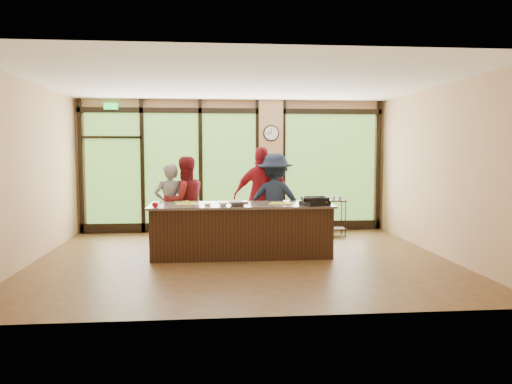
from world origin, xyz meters
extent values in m
plane|color=#4C311B|center=(0.00, 0.00, 0.00)|extent=(7.00, 7.00, 0.00)
plane|color=white|center=(0.00, 0.00, 3.00)|extent=(7.00, 7.00, 0.00)
plane|color=tan|center=(0.00, 3.00, 1.50)|extent=(7.00, 0.00, 7.00)
plane|color=tan|center=(-3.50, 0.00, 1.50)|extent=(0.00, 6.00, 6.00)
plane|color=tan|center=(3.50, 0.00, 1.50)|extent=(0.00, 6.00, 6.00)
cube|color=tan|center=(0.85, 2.94, 1.50)|extent=(0.55, 0.12, 3.00)
cube|color=black|center=(0.00, 2.95, 2.75)|extent=(6.90, 0.08, 0.12)
cube|color=black|center=(0.00, 2.95, 0.12)|extent=(6.90, 0.08, 0.20)
cube|color=#19D83F|center=(-2.70, 2.90, 2.83)|extent=(0.30, 0.04, 0.14)
cube|color=#317027|center=(-2.70, 2.97, 1.45)|extent=(1.20, 0.02, 2.50)
cube|color=#317027|center=(-1.40, 2.97, 1.45)|extent=(1.20, 0.02, 2.50)
cube|color=#317027|center=(-0.10, 2.97, 1.45)|extent=(1.20, 0.02, 2.50)
cube|color=#317027|center=(2.25, 2.97, 1.45)|extent=(2.10, 0.02, 2.50)
cube|color=black|center=(-3.40, 2.95, 1.50)|extent=(0.08, 0.08, 3.00)
cube|color=black|center=(-2.05, 2.95, 1.50)|extent=(0.08, 0.08, 3.00)
cube|color=black|center=(-0.75, 2.95, 1.50)|extent=(0.08, 0.08, 3.00)
cube|color=black|center=(0.55, 2.95, 1.50)|extent=(0.08, 0.08, 3.00)
cube|color=black|center=(1.15, 2.95, 1.50)|extent=(0.08, 0.08, 3.00)
cube|color=black|center=(3.40, 2.95, 1.50)|extent=(0.08, 0.08, 3.00)
cube|color=black|center=(0.00, 0.30, 0.44)|extent=(3.10, 1.00, 0.88)
cube|color=#6E635B|center=(0.00, 0.30, 0.90)|extent=(3.20, 1.10, 0.04)
cylinder|color=black|center=(0.85, 2.87, 2.25)|extent=(0.36, 0.04, 0.36)
cylinder|color=silver|center=(0.85, 2.85, 2.25)|extent=(0.31, 0.01, 0.31)
cube|color=black|center=(0.85, 2.85, 2.30)|extent=(0.01, 0.00, 0.11)
cube|color=black|center=(0.80, 2.85, 2.25)|extent=(0.09, 0.00, 0.01)
imported|color=gray|center=(-1.31, 1.12, 0.81)|extent=(0.65, 0.48, 1.62)
imported|color=maroon|center=(-1.02, 1.14, 0.87)|extent=(1.05, 0.95, 1.75)
imported|color=maroon|center=(0.47, 1.16, 0.97)|extent=(1.16, 0.56, 1.93)
imported|color=#182135|center=(0.70, 1.03, 0.90)|extent=(1.28, 0.90, 1.80)
cube|color=black|center=(1.25, -0.05, 0.96)|extent=(0.54, 0.49, 0.08)
imported|color=silver|center=(-0.08, 0.01, 0.96)|extent=(0.42, 0.42, 0.08)
cube|color=#498530|center=(-1.00, 0.63, 0.93)|extent=(0.39, 0.30, 0.01)
cube|color=yellow|center=(-0.95, 0.36, 0.93)|extent=(0.41, 0.33, 0.01)
cube|color=yellow|center=(0.73, 0.28, 0.93)|extent=(0.49, 0.42, 0.01)
imported|color=white|center=(-0.32, 0.05, 0.94)|extent=(0.18, 0.18, 0.05)
imported|color=white|center=(-0.58, 0.05, 0.94)|extent=(0.13, 0.13, 0.04)
imported|color=white|center=(0.09, 0.48, 0.94)|extent=(0.16, 0.16, 0.03)
imported|color=red|center=(-1.45, -0.10, 0.96)|extent=(0.10, 0.10, 0.08)
cube|color=black|center=(-1.34, 1.82, 0.40)|extent=(0.50, 0.50, 0.79)
imported|color=olive|center=(-1.34, 1.82, 0.91)|extent=(0.28, 0.28, 0.25)
cube|color=black|center=(2.05, 2.11, 0.16)|extent=(0.66, 0.40, 0.03)
cube|color=black|center=(2.05, 2.11, 0.78)|extent=(0.66, 0.40, 0.03)
cylinder|color=black|center=(1.76, 1.94, 0.41)|extent=(0.02, 0.02, 0.82)
cylinder|color=black|center=(2.35, 1.94, 0.41)|extent=(0.02, 0.02, 0.82)
cylinder|color=black|center=(1.76, 2.27, 0.41)|extent=(0.02, 0.02, 0.82)
cylinder|color=black|center=(2.35, 2.27, 0.41)|extent=(0.02, 0.02, 0.82)
imported|color=silver|center=(1.85, 2.11, 0.83)|extent=(0.10, 0.10, 0.09)
imported|color=silver|center=(1.99, 2.11, 0.83)|extent=(0.10, 0.10, 0.09)
imported|color=silver|center=(2.13, 2.11, 0.83)|extent=(0.10, 0.10, 0.09)
imported|color=silver|center=(2.25, 2.11, 0.83)|extent=(0.10, 0.10, 0.09)
camera|label=1|loc=(-0.55, -8.42, 1.87)|focal=35.00mm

